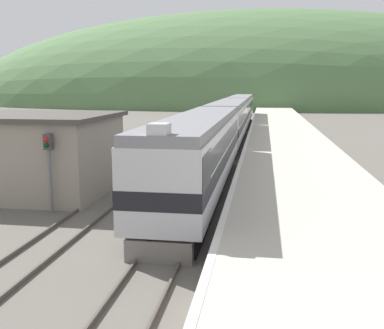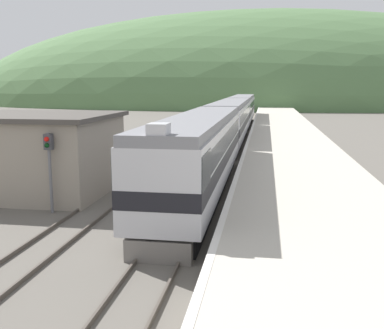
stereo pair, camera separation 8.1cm
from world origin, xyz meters
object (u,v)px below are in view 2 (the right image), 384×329
(express_train_lead_car, at_px, (199,152))
(signal_post_siding, at_px, (49,156))
(carriage_third, at_px, (242,109))
(carriage_second, at_px, (231,121))

(express_train_lead_car, xyz_separation_m, signal_post_siding, (-6.16, -4.36, 0.34))
(carriage_third, bearing_deg, express_train_lead_car, -90.00)
(carriage_second, bearing_deg, carriage_third, 90.00)
(express_train_lead_car, height_order, signal_post_siding, express_train_lead_car)
(express_train_lead_car, relative_size, carriage_third, 0.92)
(carriage_second, distance_m, carriage_third, 21.86)
(carriage_third, xyz_separation_m, signal_post_siding, (-6.16, -47.52, 0.36))
(express_train_lead_car, bearing_deg, carriage_third, 90.00)
(express_train_lead_car, distance_m, carriage_second, 21.30)
(carriage_second, bearing_deg, express_train_lead_car, -90.00)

